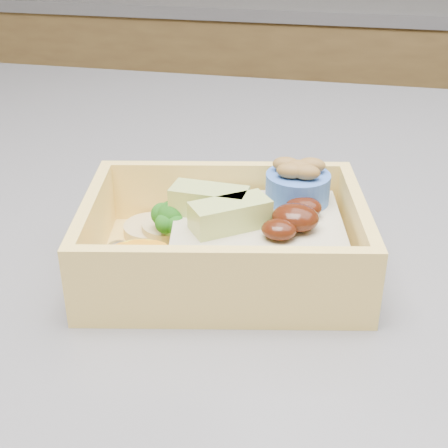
# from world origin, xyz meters

# --- Properties ---
(back_cabinets) EXTENTS (3.20, 0.62, 2.30)m
(back_cabinets) POSITION_xyz_m (0.00, 1.23, 0.89)
(back_cabinets) COLOR brown
(back_cabinets) RESTS_ON ground
(bento_box) EXTENTS (0.23, 0.19, 0.08)m
(bento_box) POSITION_xyz_m (-0.02, -0.24, 0.95)
(bento_box) COLOR #FFD569
(bento_box) RESTS_ON island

